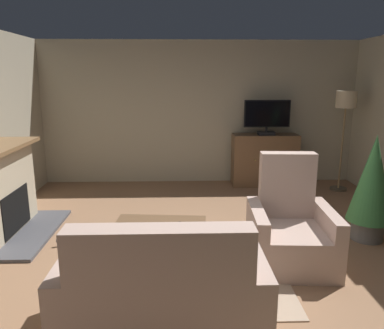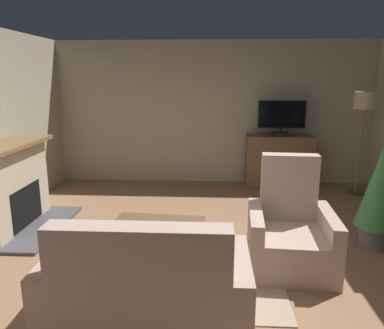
{
  "view_description": "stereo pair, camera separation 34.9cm",
  "coord_description": "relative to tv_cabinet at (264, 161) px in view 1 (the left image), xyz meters",
  "views": [
    {
      "loc": [
        -0.36,
        -3.56,
        1.96
      ],
      "look_at": [
        -0.23,
        0.44,
        1.03
      ],
      "focal_mm": 35.2,
      "sensor_mm": 36.0,
      "label": 1
    },
    {
      "loc": [
        -0.01,
        -3.56,
        1.96
      ],
      "look_at": [
        -0.23,
        0.44,
        1.03
      ],
      "focal_mm": 35.2,
      "sensor_mm": 36.0,
      "label": 2
    }
  ],
  "objects": [
    {
      "name": "coffee_table",
      "position": [
        -1.77,
        -3.04,
        -0.04
      ],
      "size": [
        0.99,
        0.58,
        0.48
      ],
      "color": "brown",
      "rests_on": "ground_plane"
    },
    {
      "name": "wall_back",
      "position": [
        -1.2,
        0.35,
        0.86
      ],
      "size": [
        6.42,
        0.1,
        2.62
      ],
      "primitive_type": "cube",
      "color": "#B2A88E",
      "rests_on": "ground_plane"
    },
    {
      "name": "floor_lamp",
      "position": [
        1.27,
        -0.37,
        0.97
      ],
      "size": [
        0.34,
        0.34,
        1.74
      ],
      "color": "#4C4233",
      "rests_on": "ground_plane"
    },
    {
      "name": "rug_central",
      "position": [
        -1.57,
        -3.19,
        -0.45
      ],
      "size": [
        2.14,
        1.71,
        0.01
      ],
      "primitive_type": "cube",
      "color": "tan",
      "rests_on": "ground_plane"
    },
    {
      "name": "tv_cabinet",
      "position": [
        0.0,
        0.0,
        0.0
      ],
      "size": [
        1.18,
        0.45,
        0.95
      ],
      "color": "#4A3523",
      "rests_on": "ground_plane"
    },
    {
      "name": "ground_plane",
      "position": [
        -1.2,
        -3.18,
        -0.47
      ],
      "size": [
        6.42,
        7.55,
        0.04
      ],
      "primitive_type": "cube",
      "color": "#936B4C"
    },
    {
      "name": "potted_plant_on_hearth_side",
      "position": [
        0.75,
        -2.45,
        0.26
      ],
      "size": [
        0.53,
        0.53,
        1.31
      ],
      "color": "slate",
      "rests_on": "ground_plane"
    },
    {
      "name": "armchair_in_far_corner",
      "position": [
        -0.38,
        -3.0,
        -0.11
      ],
      "size": [
        0.92,
        0.93,
        1.15
      ],
      "color": "#BC9E8E",
      "rests_on": "ground_plane"
    },
    {
      "name": "cat",
      "position": [
        -2.6,
        -2.49,
        -0.35
      ],
      "size": [
        0.71,
        0.28,
        0.22
      ],
      "color": "#2D2D33",
      "rests_on": "ground_plane"
    },
    {
      "name": "tv_remote",
      "position": [
        -1.55,
        -3.14,
        0.03
      ],
      "size": [
        0.11,
        0.18,
        0.02
      ],
      "primitive_type": "cube",
      "rotation": [
        0.0,
        0.0,
        5.08
      ],
      "color": "black",
      "rests_on": "coffee_table"
    },
    {
      "name": "sofa_floral",
      "position": [
        -1.69,
        -4.16,
        -0.12
      ],
      "size": [
        1.58,
        0.85,
        1.0
      ],
      "color": "#BC9E8E",
      "rests_on": "ground_plane"
    },
    {
      "name": "television",
      "position": [
        0.0,
        -0.05,
        0.83
      ],
      "size": [
        0.82,
        0.2,
        0.62
      ],
      "color": "black",
      "rests_on": "tv_cabinet"
    }
  ]
}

